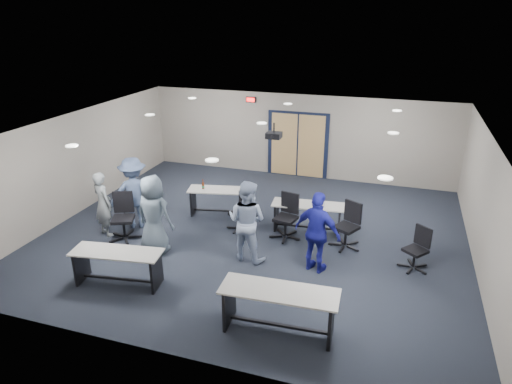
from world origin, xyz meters
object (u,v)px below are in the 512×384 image
(table_front_left, at_px, (118,262))
(chair_back_b, at_px, (239,212))
(table_back_left, at_px, (222,197))
(chair_loose_right, at_px, (415,249))
(chair_back_d, at_px, (346,226))
(person_back, at_px, (134,193))
(person_gray, at_px, (103,204))
(person_navy, at_px, (317,233))
(chair_loose_left, at_px, (123,217))
(table_front_right, at_px, (279,303))
(table_back_right, at_px, (308,213))
(person_plaid, at_px, (154,215))
(chair_back_c, at_px, (286,217))
(person_lightblue, at_px, (247,221))

(table_front_left, bearing_deg, chair_back_b, 55.84)
(table_back_left, height_order, chair_loose_right, table_back_left)
(chair_back_d, height_order, person_back, person_back)
(chair_loose_right, height_order, person_back, person_back)
(chair_back_d, height_order, person_gray, person_gray)
(chair_loose_right, relative_size, person_navy, 0.53)
(table_front_left, xyz_separation_m, table_back_left, (0.70, 3.78, -0.00))
(chair_back_b, bearing_deg, chair_loose_left, -125.52)
(table_front_right, height_order, person_back, person_back)
(table_front_left, distance_m, chair_loose_left, 1.99)
(table_front_right, height_order, table_back_right, table_front_right)
(table_front_right, xyz_separation_m, table_back_left, (-2.74, 4.20, -0.06))
(person_plaid, distance_m, person_back, 1.52)
(chair_loose_right, bearing_deg, person_plaid, -131.85)
(chair_back_d, bearing_deg, person_gray, -140.43)
(chair_back_c, bearing_deg, chair_loose_right, 1.46)
(person_lightblue, bearing_deg, chair_back_d, -140.34)
(table_back_left, distance_m, chair_back_b, 1.06)
(table_back_right, distance_m, chair_loose_right, 2.77)
(chair_loose_left, relative_size, person_navy, 0.64)
(table_front_right, relative_size, person_gray, 1.25)
(table_back_left, xyz_separation_m, chair_loose_left, (-1.70, -2.06, 0.07))
(table_back_left, distance_m, person_gray, 3.03)
(person_gray, xyz_separation_m, person_plaid, (1.60, -0.37, 0.10))
(chair_back_b, height_order, chair_loose_left, chair_loose_left)
(table_front_left, xyz_separation_m, chair_loose_right, (5.65, 2.43, -0.03))
(table_front_right, bearing_deg, person_gray, 153.27)
(chair_loose_left, bearing_deg, table_back_left, 27.47)
(chair_back_b, xyz_separation_m, chair_loose_right, (4.18, -0.62, 0.00))
(chair_back_c, bearing_deg, table_front_right, -65.52)
(table_front_right, relative_size, person_lightblue, 1.11)
(chair_loose_right, relative_size, person_gray, 0.58)
(chair_loose_left, height_order, chair_loose_right, chair_loose_left)
(person_gray, bearing_deg, person_plaid, -166.58)
(chair_back_c, relative_size, chair_back_d, 1.01)
(table_back_right, bearing_deg, person_plaid, -151.37)
(table_back_left, distance_m, table_back_right, 2.42)
(table_back_right, height_order, person_lightblue, person_lightblue)
(chair_back_d, relative_size, person_navy, 0.61)
(chair_loose_right, relative_size, person_back, 0.52)
(person_gray, distance_m, person_lightblue, 3.69)
(table_back_left, height_order, person_navy, person_navy)
(chair_back_b, height_order, person_gray, person_gray)
(chair_loose_right, height_order, person_plaid, person_plaid)
(chair_back_b, xyz_separation_m, person_back, (-2.57, -0.62, 0.44))
(table_front_right, xyz_separation_m, chair_back_c, (-0.77, 3.40, -0.00))
(table_back_left, height_order, person_back, person_back)
(person_navy, distance_m, person_back, 4.82)
(person_gray, relative_size, person_lightblue, 0.89)
(chair_back_b, bearing_deg, table_back_left, 162.78)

